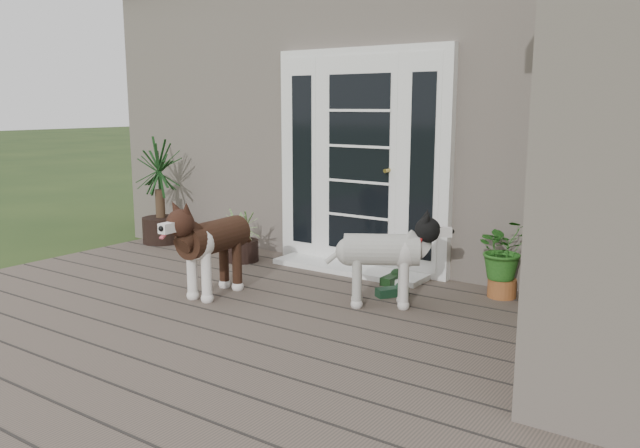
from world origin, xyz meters
The scene contains 14 objects.
deck centered at (0.00, 0.40, 0.06)m, with size 6.20×4.60×0.12m, color #6B5B4C.
house_main centered at (0.00, 4.65, 1.55)m, with size 7.40×4.00×3.10m, color #665E54.
door_unit centered at (-0.20, 2.60, 1.19)m, with size 1.90×0.14×2.15m, color white.
door_step centered at (-0.20, 2.40, 0.14)m, with size 1.60×0.40×0.05m, color white.
brindle_dog centered at (-0.73, 1.07, 0.49)m, with size 0.38×0.89×0.74m, color #3F2417, non-canonical shape.
white_dog centered at (0.60, 1.61, 0.46)m, with size 0.35×0.82×0.68m, color white, non-canonical shape.
spider_plant centered at (-1.33, 2.11, 0.42)m, with size 0.56×0.56×0.60m, color #95BA72, non-canonical shape.
yucca centered at (-2.73, 2.25, 0.72)m, with size 0.83×0.83×1.20m, color black, non-canonical shape.
herb_a centered at (1.33, 2.40, 0.42)m, with size 0.48×0.48×0.61m, color #275E1A.
herb_b centered at (1.83, 2.23, 0.44)m, with size 0.42×0.42×0.63m, color #2D651D.
herb_c centered at (2.26, 2.26, 0.41)m, with size 0.38×0.38×0.58m, color #1C5317.
sapling centered at (2.16, 1.43, 1.05)m, with size 0.55×0.55×1.85m, color #205117, non-canonical shape.
clog_left centered at (0.36, 2.25, 0.17)m, with size 0.15×0.32×0.10m, color black, non-canonical shape.
clog_right centered at (0.55, 1.89, 0.17)m, with size 0.15×0.32×0.09m, color #13301D, non-canonical shape.
Camera 1 is at (3.01, -2.76, 1.73)m, focal length 35.74 mm.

